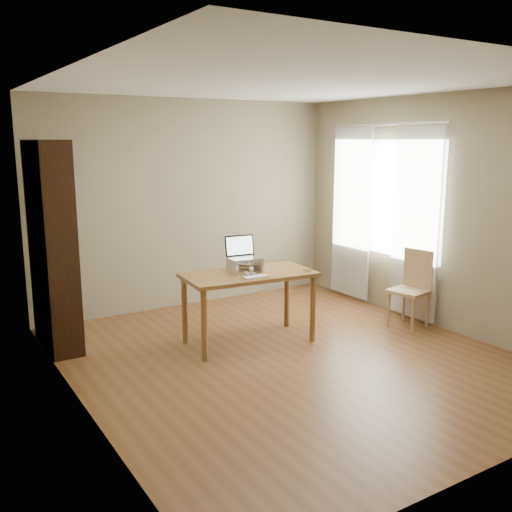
{
  "coord_description": "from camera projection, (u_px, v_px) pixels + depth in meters",
  "views": [
    {
      "loc": [
        -3.06,
        -4.3,
        2.1
      ],
      "look_at": [
        -0.03,
        0.58,
        0.92
      ],
      "focal_mm": 40.0,
      "sensor_mm": 36.0,
      "label": 1
    }
  ],
  "objects": [
    {
      "name": "room",
      "position": [
        294.0,
        226.0,
        5.35
      ],
      "size": [
        4.04,
        4.54,
        2.64
      ],
      "color": "brown",
      "rests_on": "ground"
    },
    {
      "name": "bookshelf",
      "position": [
        53.0,
        246.0,
        5.72
      ],
      "size": [
        0.3,
        0.9,
        2.1
      ],
      "color": "black",
      "rests_on": "ground"
    },
    {
      "name": "curtains",
      "position": [
        381.0,
        217.0,
        7.01
      ],
      "size": [
        0.03,
        1.9,
        2.25
      ],
      "color": "silver",
      "rests_on": "ground"
    },
    {
      "name": "desk",
      "position": [
        249.0,
        283.0,
        5.9
      ],
      "size": [
        1.4,
        0.79,
        0.75
      ],
      "rotation": [
        0.0,
        0.0,
        -0.09
      ],
      "color": "brown",
      "rests_on": "ground"
    },
    {
      "name": "laptop_stand",
      "position": [
        245.0,
        264.0,
        5.93
      ],
      "size": [
        0.32,
        0.25,
        0.13
      ],
      "rotation": [
        0.0,
        0.0,
        -0.09
      ],
      "color": "silver",
      "rests_on": "desk"
    },
    {
      "name": "laptop",
      "position": [
        242.0,
        253.0,
        5.95
      ],
      "size": [
        0.34,
        0.3,
        0.23
      ],
      "rotation": [
        0.0,
        0.0,
        -0.09
      ],
      "color": "silver",
      "rests_on": "laptop_stand"
    },
    {
      "name": "keyboard",
      "position": [
        256.0,
        277.0,
        5.66
      ],
      "size": [
        0.27,
        0.12,
        0.02
      ],
      "rotation": [
        0.0,
        0.0,
        -0.03
      ],
      "color": "silver",
      "rests_on": "desk"
    },
    {
      "name": "coaster",
      "position": [
        308.0,
        270.0,
        5.99
      ],
      "size": [
        0.1,
        0.1,
        0.01
      ],
      "primitive_type": "cylinder",
      "color": "brown",
      "rests_on": "desk"
    },
    {
      "name": "cat",
      "position": [
        242.0,
        265.0,
        5.95
      ],
      "size": [
        0.25,
        0.49,
        0.16
      ],
      "rotation": [
        0.0,
        0.0,
        -0.11
      ],
      "color": "#494239",
      "rests_on": "desk"
    },
    {
      "name": "chair",
      "position": [
        413.0,
        286.0,
        6.47
      ],
      "size": [
        0.46,
        0.46,
        0.87
      ],
      "rotation": [
        0.0,
        0.0,
        0.2
      ],
      "color": "tan",
      "rests_on": "ground"
    }
  ]
}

